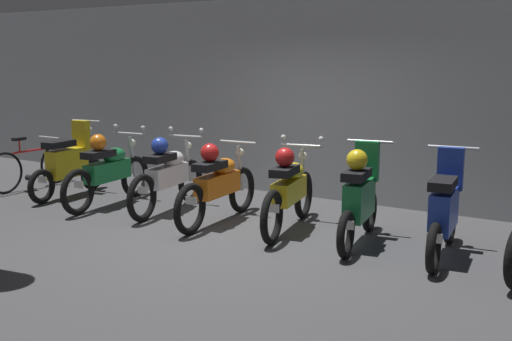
{
  "coord_description": "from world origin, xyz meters",
  "views": [
    {
      "loc": [
        4.14,
        -6.05,
        2.14
      ],
      "look_at": [
        0.08,
        0.54,
        0.75
      ],
      "focal_mm": 43.53,
      "sensor_mm": 36.0,
      "label": 1
    }
  ],
  "objects_px": {
    "motorbike_slot_0": "(69,163)",
    "motorbike_slot_5": "(360,196)",
    "motorbike_slot_4": "(289,189)",
    "motorbike_slot_6": "(444,210)",
    "motorbike_slot_2": "(168,174)",
    "bicycle": "(31,167)",
    "motorbike_slot_1": "(108,170)",
    "motorbike_slot_3": "(218,184)"
  },
  "relations": [
    {
      "from": "motorbike_slot_0",
      "to": "motorbike_slot_2",
      "type": "xyz_separation_m",
      "value": [
        1.96,
        0.05,
        0.0
      ]
    },
    {
      "from": "motorbike_slot_4",
      "to": "bicycle",
      "type": "height_order",
      "value": "motorbike_slot_4"
    },
    {
      "from": "motorbike_slot_2",
      "to": "bicycle",
      "type": "xyz_separation_m",
      "value": [
        -2.97,
        0.02,
        -0.17
      ]
    },
    {
      "from": "motorbike_slot_6",
      "to": "motorbike_slot_0",
      "type": "bearing_deg",
      "value": -179.99
    },
    {
      "from": "motorbike_slot_3",
      "to": "bicycle",
      "type": "xyz_separation_m",
      "value": [
        -3.95,
        0.18,
        -0.16
      ]
    },
    {
      "from": "motorbike_slot_3",
      "to": "motorbike_slot_4",
      "type": "distance_m",
      "value": 0.99
    },
    {
      "from": "motorbike_slot_4",
      "to": "motorbike_slot_6",
      "type": "xyz_separation_m",
      "value": [
        1.96,
        -0.07,
        -0.0
      ]
    },
    {
      "from": "motorbike_slot_1",
      "to": "motorbike_slot_6",
      "type": "relative_size",
      "value": 1.16
    },
    {
      "from": "motorbike_slot_5",
      "to": "motorbike_slot_0",
      "type": "bearing_deg",
      "value": 179.87
    },
    {
      "from": "motorbike_slot_0",
      "to": "motorbike_slot_4",
      "type": "relative_size",
      "value": 0.87
    },
    {
      "from": "motorbike_slot_2",
      "to": "motorbike_slot_6",
      "type": "height_order",
      "value": "motorbike_slot_6"
    },
    {
      "from": "motorbike_slot_4",
      "to": "motorbike_slot_3",
      "type": "bearing_deg",
      "value": -170.06
    },
    {
      "from": "motorbike_slot_0",
      "to": "motorbike_slot_5",
      "type": "xyz_separation_m",
      "value": [
        4.9,
        -0.01,
        0.04
      ]
    },
    {
      "from": "motorbike_slot_1",
      "to": "motorbike_slot_4",
      "type": "distance_m",
      "value": 2.94
    },
    {
      "from": "motorbike_slot_4",
      "to": "bicycle",
      "type": "relative_size",
      "value": 1.12
    },
    {
      "from": "motorbike_slot_2",
      "to": "motorbike_slot_6",
      "type": "relative_size",
      "value": 1.16
    },
    {
      "from": "motorbike_slot_1",
      "to": "motorbike_slot_4",
      "type": "relative_size",
      "value": 1.01
    },
    {
      "from": "motorbike_slot_1",
      "to": "bicycle",
      "type": "bearing_deg",
      "value": 173.97
    },
    {
      "from": "motorbike_slot_3",
      "to": "bicycle",
      "type": "relative_size",
      "value": 1.13
    },
    {
      "from": "motorbike_slot_6",
      "to": "motorbike_slot_1",
      "type": "bearing_deg",
      "value": -178.37
    },
    {
      "from": "motorbike_slot_0",
      "to": "motorbike_slot_2",
      "type": "height_order",
      "value": "motorbike_slot_0"
    },
    {
      "from": "motorbike_slot_3",
      "to": "bicycle",
      "type": "bearing_deg",
      "value": 177.44
    },
    {
      "from": "motorbike_slot_4",
      "to": "bicycle",
      "type": "xyz_separation_m",
      "value": [
        -4.93,
        0.0,
        -0.17
      ]
    },
    {
      "from": "bicycle",
      "to": "motorbike_slot_1",
      "type": "bearing_deg",
      "value": -6.03
    },
    {
      "from": "motorbike_slot_1",
      "to": "motorbike_slot_6",
      "type": "height_order",
      "value": "motorbike_slot_6"
    },
    {
      "from": "motorbike_slot_3",
      "to": "motorbike_slot_6",
      "type": "relative_size",
      "value": 1.16
    },
    {
      "from": "motorbike_slot_1",
      "to": "bicycle",
      "type": "relative_size",
      "value": 1.13
    },
    {
      "from": "motorbike_slot_4",
      "to": "motorbike_slot_0",
      "type": "bearing_deg",
      "value": -179.03
    },
    {
      "from": "motorbike_slot_2",
      "to": "motorbike_slot_5",
      "type": "height_order",
      "value": "motorbike_slot_5"
    },
    {
      "from": "motorbike_slot_6",
      "to": "motorbike_slot_4",
      "type": "bearing_deg",
      "value": 178.07
    },
    {
      "from": "motorbike_slot_0",
      "to": "motorbike_slot_4",
      "type": "distance_m",
      "value": 3.92
    },
    {
      "from": "motorbike_slot_2",
      "to": "motorbike_slot_0",
      "type": "bearing_deg",
      "value": -178.45
    },
    {
      "from": "motorbike_slot_2",
      "to": "bicycle",
      "type": "height_order",
      "value": "motorbike_slot_2"
    },
    {
      "from": "motorbike_slot_3",
      "to": "motorbike_slot_6",
      "type": "distance_m",
      "value": 2.94
    },
    {
      "from": "motorbike_slot_3",
      "to": "motorbike_slot_1",
      "type": "bearing_deg",
      "value": -179.02
    },
    {
      "from": "motorbike_slot_0",
      "to": "motorbike_slot_4",
      "type": "height_order",
      "value": "motorbike_slot_0"
    },
    {
      "from": "motorbike_slot_1",
      "to": "motorbike_slot_2",
      "type": "distance_m",
      "value": 1.0
    },
    {
      "from": "motorbike_slot_2",
      "to": "motorbike_slot_6",
      "type": "distance_m",
      "value": 3.91
    },
    {
      "from": "motorbike_slot_0",
      "to": "motorbike_slot_4",
      "type": "bearing_deg",
      "value": 0.97
    },
    {
      "from": "motorbike_slot_3",
      "to": "motorbike_slot_5",
      "type": "relative_size",
      "value": 1.17
    },
    {
      "from": "motorbike_slot_5",
      "to": "bicycle",
      "type": "height_order",
      "value": "motorbike_slot_5"
    },
    {
      "from": "motorbike_slot_4",
      "to": "bicycle",
      "type": "bearing_deg",
      "value": 179.94
    }
  ]
}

